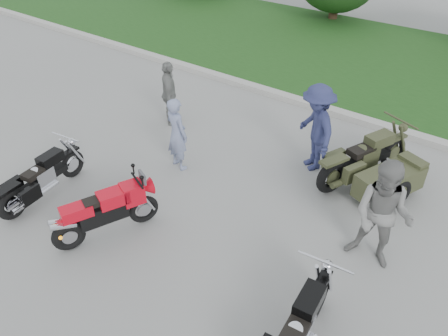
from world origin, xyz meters
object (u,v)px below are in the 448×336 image
Objects in this scene: person_grey at (383,216)px; sportbike_red at (103,212)px; person_stripe at (177,134)px; person_denim at (316,128)px; person_back at (169,94)px; cruiser_sidecar at (377,172)px; cruiser_left at (39,180)px.

sportbike_red is at bearing -152.99° from person_grey.
person_grey is at bearing -168.06° from person_stripe.
person_stripe reaches higher than sportbike_red.
sportbike_red is 0.95× the size of person_grey.
person_stripe is 2.88m from person_denim.
sportbike_red is 4.15m from person_back.
person_stripe is at bearing -133.67° from cruiser_sidecar.
person_grey is at bearing -1.96° from person_denim.
cruiser_left is 1.31× the size of person_stripe.
cruiser_sidecar is 1.24× the size of person_denim.
cruiser_sidecar is 1.22× the size of person_grey.
person_denim is at bearing 136.08° from person_grey.
person_stripe is (-3.72, -1.69, 0.36)m from cruiser_sidecar.
cruiser_sidecar is at bearing 39.00° from person_denim.
person_grey is at bearing 51.68° from sportbike_red.
sportbike_red is 0.78× the size of cruiser_sidecar.
person_stripe is 0.84× the size of person_grey.
cruiser_left is (-1.83, -0.04, -0.12)m from sportbike_red.
cruiser_left is 0.90× the size of cruiser_sidecar.
person_grey is 1.20× the size of person_back.
sportbike_red is 4.58m from person_grey.
person_stripe is 1.00× the size of person_back.
person_denim is (3.72, 4.14, 0.54)m from cruiser_left.
person_stripe is at bearing 175.79° from person_grey.
person_grey reaches higher than cruiser_sidecar.
sportbike_red is 0.87× the size of cruiser_left.
sportbike_red is at bearing -6.11° from cruiser_left.
person_denim is at bearing 87.66° from sportbike_red.
person_grey is (5.81, 2.27, 0.55)m from cruiser_left.
person_denim is at bearing -158.85° from cruiser_sidecar.
cruiser_left is at bearing -156.21° from sportbike_red.
person_denim reaches higher than sportbike_red.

